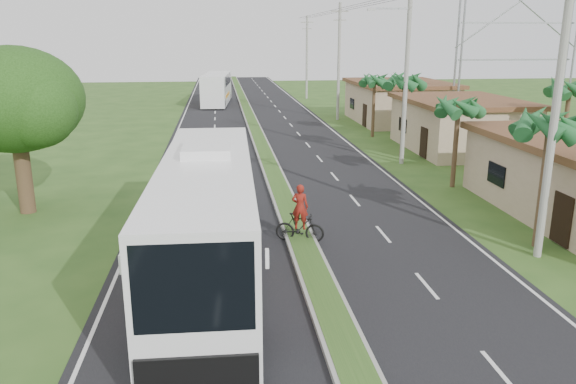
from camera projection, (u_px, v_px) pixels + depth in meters
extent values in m
plane|color=#2C4D1C|center=(321.00, 292.00, 17.90)|extent=(180.00, 180.00, 0.00)
cube|color=black|center=(267.00, 160.00, 37.03)|extent=(14.00, 160.00, 0.02)
cube|color=gray|center=(267.00, 159.00, 37.00)|extent=(1.20, 160.00, 0.17)
cube|color=#2C4D1C|center=(267.00, 158.00, 36.98)|extent=(0.95, 160.00, 0.02)
cube|color=silver|center=(164.00, 163.00, 36.25)|extent=(0.12, 160.00, 0.01)
cube|color=silver|center=(366.00, 158.00, 37.81)|extent=(0.12, 160.00, 0.01)
cube|color=tan|center=(459.00, 127.00, 40.13)|extent=(7.00, 10.00, 3.35)
cube|color=#57311E|center=(461.00, 101.00, 39.65)|extent=(7.60, 10.60, 0.32)
cube|color=tan|center=(399.00, 103.00, 53.51)|extent=(8.00, 11.00, 3.50)
cube|color=#57311E|center=(400.00, 83.00, 53.00)|extent=(8.60, 11.60, 0.32)
cylinder|color=#473321|center=(543.00, 184.00, 21.15)|extent=(0.26, 0.26, 5.00)
cylinder|color=#473321|center=(455.00, 145.00, 29.86)|extent=(0.26, 0.26, 4.60)
cylinder|color=#473321|center=(403.00, 119.00, 36.38)|extent=(0.26, 0.26, 5.40)
cylinder|color=#473321|center=(373.00, 107.00, 45.13)|extent=(0.26, 0.26, 4.80)
cylinder|color=#473321|center=(565.00, 128.00, 33.60)|extent=(0.26, 0.26, 5.20)
cylinder|color=#473321|center=(23.00, 170.00, 25.53)|extent=(0.70, 0.70, 4.00)
ellipsoid|color=#1C3A0F|center=(14.00, 99.00, 24.67)|extent=(6.00, 6.00, 4.68)
sphere|color=#1C3A0F|center=(36.00, 109.00, 23.94)|extent=(3.40, 3.40, 3.40)
cylinder|color=gray|center=(556.00, 108.00, 19.34)|extent=(0.28, 0.28, 11.00)
cylinder|color=gray|center=(407.00, 68.00, 34.51)|extent=(0.28, 0.28, 12.00)
cube|color=gray|center=(390.00, 8.00, 33.44)|extent=(2.40, 0.10, 0.10)
cylinder|color=gray|center=(339.00, 63.00, 53.78)|extent=(0.28, 0.28, 11.00)
cube|color=gray|center=(340.00, 11.00, 52.53)|extent=(1.60, 0.12, 0.12)
cube|color=gray|center=(340.00, 20.00, 52.74)|extent=(1.20, 0.10, 0.10)
cylinder|color=gray|center=(307.00, 58.00, 72.98)|extent=(0.28, 0.28, 10.50)
cube|color=gray|center=(307.00, 22.00, 71.80)|extent=(1.60, 0.12, 0.12)
cube|color=gray|center=(307.00, 29.00, 72.01)|extent=(1.20, 0.10, 0.10)
cylinder|color=gray|center=(461.00, 60.00, 46.51)|extent=(0.18, 0.18, 12.00)
cylinder|color=gray|center=(573.00, 60.00, 47.68)|extent=(0.18, 0.18, 12.00)
cylinder|color=gray|center=(456.00, 60.00, 47.47)|extent=(0.18, 0.18, 12.00)
cylinder|color=gray|center=(566.00, 59.00, 48.64)|extent=(0.18, 0.18, 12.00)
cube|color=gray|center=(515.00, 60.00, 47.57)|extent=(10.00, 0.14, 0.14)
cube|color=gray|center=(518.00, 23.00, 46.77)|extent=(10.00, 0.14, 0.14)
cube|color=white|center=(208.00, 215.00, 18.16)|extent=(3.15, 13.61, 3.56)
cube|color=black|center=(208.00, 186.00, 18.61)|extent=(3.14, 10.90, 1.42)
cube|color=black|center=(193.00, 288.00, 11.57)|extent=(2.54, 0.20, 1.99)
cube|color=red|center=(207.00, 251.00, 17.05)|extent=(3.01, 5.94, 0.62)
cube|color=yellow|center=(209.00, 240.00, 18.75)|extent=(2.95, 3.46, 0.28)
cube|color=white|center=(207.00, 148.00, 18.95)|extent=(1.65, 2.75, 0.32)
cylinder|color=black|center=(153.00, 330.00, 14.38)|extent=(0.39, 1.18, 1.17)
cylinder|color=black|center=(253.00, 325.00, 14.62)|extent=(0.39, 1.18, 1.17)
cylinder|color=black|center=(180.00, 229.00, 21.96)|extent=(0.39, 1.18, 1.17)
cylinder|color=black|center=(245.00, 227.00, 22.20)|extent=(0.39, 1.18, 1.17)
cube|color=white|center=(217.00, 88.00, 67.69)|extent=(3.73, 12.61, 3.46)
cube|color=black|center=(217.00, 79.00, 67.94)|extent=(3.51, 9.39, 1.18)
cube|color=orange|center=(216.00, 95.00, 66.83)|extent=(3.24, 6.15, 0.38)
cylinder|color=black|center=(203.00, 105.00, 63.07)|extent=(0.41, 1.06, 1.04)
cylinder|color=black|center=(224.00, 105.00, 63.16)|extent=(0.41, 1.06, 1.04)
cylinder|color=black|center=(211.00, 96.00, 72.44)|extent=(0.41, 1.06, 1.04)
cylinder|color=black|center=(229.00, 96.00, 72.53)|extent=(0.41, 1.06, 1.04)
imported|color=black|center=(300.00, 228.00, 22.12)|extent=(2.02, 1.10, 1.17)
imported|color=maroon|center=(300.00, 207.00, 21.89)|extent=(0.76, 0.61, 1.81)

